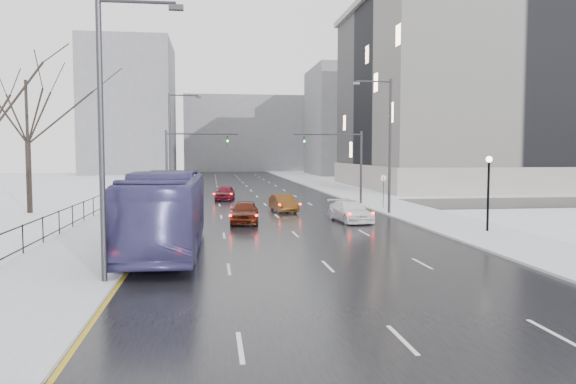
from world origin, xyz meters
name	(u,v)px	position (x,y,z in m)	size (l,w,h in m)	color
road	(256,195)	(0.00, 60.00, 0.02)	(16.00, 150.00, 0.04)	black
cross_road	(266,206)	(0.00, 48.00, 0.02)	(130.00, 10.00, 0.04)	black
sidewalk_left	(156,196)	(-10.50, 60.00, 0.08)	(5.00, 150.00, 0.16)	silver
sidewalk_right	(351,194)	(10.50, 60.00, 0.08)	(5.00, 150.00, 0.16)	silver
park_strip	(62,197)	(-20.00, 60.00, 0.06)	(14.00, 150.00, 0.12)	white
tree_park_e	(30,214)	(-18.20, 44.00, 0.00)	(9.45, 9.45, 13.50)	black
iron_fence	(49,225)	(-13.00, 30.00, 0.91)	(0.06, 70.00, 1.30)	black
streetlight_r_mid	(387,139)	(8.17, 40.00, 5.62)	(2.95, 0.25, 10.00)	#2D2D33
streetlight_l_near	(108,125)	(-8.17, 20.00, 5.62)	(2.95, 0.25, 10.00)	#2D2D33
streetlight_l_far	(172,142)	(-8.17, 52.00, 5.62)	(2.95, 0.25, 10.00)	#2D2D33
lamppost_r_mid	(489,182)	(11.00, 30.00, 2.94)	(0.36, 0.36, 4.28)	black
mast_signal_right	(349,158)	(7.33, 48.00, 4.11)	(6.10, 0.33, 6.50)	#2D2D33
mast_signal_left	(180,159)	(-7.33, 48.00, 4.11)	(6.10, 0.33, 6.50)	#2D2D33
no_uturn_sign	(383,181)	(9.20, 44.00, 2.30)	(0.60, 0.06, 2.70)	#2D2D33
civic_building	(506,104)	(35.00, 72.00, 11.21)	(41.00, 31.00, 24.80)	gray
bldg_far_right	(368,122)	(28.00, 115.00, 11.00)	(24.00, 20.00, 22.00)	slate
bldg_far_left	(130,109)	(-22.00, 125.00, 14.00)	(18.00, 22.00, 28.00)	slate
bldg_far_center	(247,134)	(4.00, 140.00, 9.00)	(30.00, 18.00, 18.00)	slate
bus	(166,211)	(-6.81, 26.69, 1.91)	(3.13, 13.39, 3.73)	#3F3B73
sedan_center_near	(245,212)	(-2.54, 36.25, 0.79)	(1.78, 4.42, 1.51)	#4B190D
sedan_right_near	(283,203)	(0.83, 42.84, 0.71)	(1.41, 4.05, 1.34)	#4E2B0D
sedan_right_far	(350,211)	(4.50, 36.23, 0.73)	(1.94, 4.76, 1.38)	white
sedan_center_far	(225,193)	(-3.41, 54.12, 0.75)	(1.67, 4.16, 1.42)	maroon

